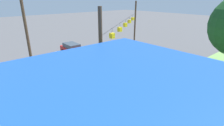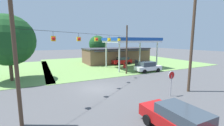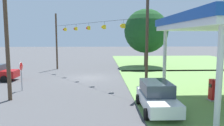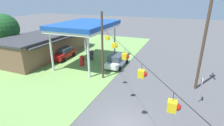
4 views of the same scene
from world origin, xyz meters
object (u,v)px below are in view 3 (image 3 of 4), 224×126
Objects in this scene: car_at_pumps_front at (157,96)px; stop_sign_roadside at (21,70)px; fuel_pump_near at (213,91)px; tree_west_verge at (146,31)px; utility_pole_main at (5,10)px.

car_at_pumps_front is 1.91× the size of stop_sign_roadside.
fuel_pump_near is 0.18× the size of tree_west_verge.
stop_sign_roadside is at bearing -42.68° from tree_west_verge.
stop_sign_roadside is at bearing -177.07° from utility_pole_main.
utility_pole_main is 1.31× the size of tree_west_verge.
utility_pole_main is at bearing -177.07° from stop_sign_roadside.
utility_pole_main is at bearing -93.49° from fuel_pump_near.
car_at_pumps_front is 0.41× the size of utility_pole_main.
stop_sign_roadside is (-5.64, -10.27, 0.89)m from car_at_pumps_front.
fuel_pump_near is 0.63× the size of stop_sign_roadside.
stop_sign_roadside is 5.45m from utility_pole_main.
stop_sign_roadside is 0.28× the size of tree_west_verge.
stop_sign_roadside is 0.22× the size of utility_pole_main.
fuel_pump_near is at bearing 113.06° from car_at_pumps_front.
fuel_pump_near is at bearing 86.51° from utility_pole_main.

